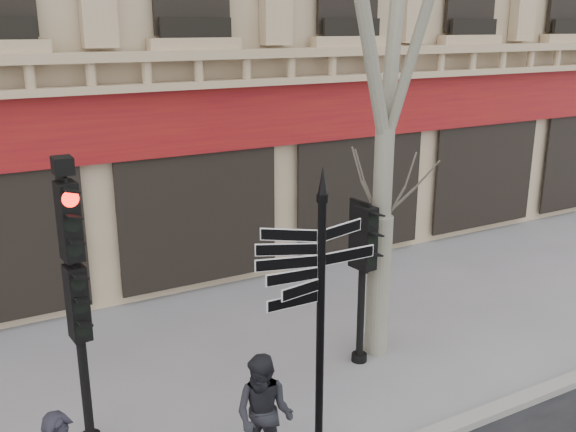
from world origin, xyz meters
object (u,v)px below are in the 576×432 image
traffic_signal_secondary (363,255)px  traffic_signal_main (74,272)px  fingerpost (321,267)px  pedestrian_b (264,415)px

traffic_signal_secondary → traffic_signal_main: bearing=174.4°
fingerpost → pedestrian_b: fingerpost is taller
fingerpost → pedestrian_b: (-0.83, -0.05, -1.77)m
traffic_signal_main → pedestrian_b: 2.94m
fingerpost → traffic_signal_main: (-2.62, 1.57, -0.10)m
traffic_signal_main → traffic_signal_secondary: (4.43, 0.06, -0.59)m
traffic_signal_main → traffic_signal_secondary: bearing=-4.6°
fingerpost → traffic_signal_secondary: 2.53m
traffic_signal_secondary → fingerpost: bearing=-144.4°
traffic_signal_main → traffic_signal_secondary: traffic_signal_main is taller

